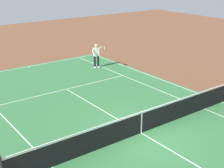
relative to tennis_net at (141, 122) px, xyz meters
name	(u,v)px	position (x,y,z in m)	size (l,w,h in m)	color
ground_plane	(141,133)	(0.00, 0.00, -0.49)	(60.00, 60.00, 0.00)	brown
court_slab	(141,133)	(0.00, 0.00, -0.49)	(24.20, 11.40, 0.00)	#387A42
court_line_markings	(141,133)	(0.00, 0.00, -0.49)	(23.85, 11.05, 0.01)	white
tennis_net	(141,122)	(0.00, 0.00, 0.00)	(0.10, 11.70, 1.08)	#2D2D33
tennis_player_near	(97,54)	(8.86, -3.74, 0.44)	(1.18, 0.74, 1.70)	black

